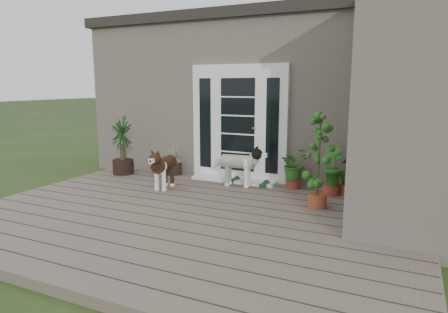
% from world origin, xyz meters
% --- Properties ---
extents(deck, '(6.20, 4.60, 0.12)m').
position_xyz_m(deck, '(0.00, 0.40, 0.06)').
color(deck, '#6B5B4C').
rests_on(deck, ground).
extents(house_main, '(7.40, 4.00, 3.10)m').
position_xyz_m(house_main, '(0.00, 4.65, 1.55)').
color(house_main, '#665E54').
rests_on(house_main, ground).
extents(roof_main, '(7.60, 4.20, 0.20)m').
position_xyz_m(roof_main, '(0.00, 4.65, 3.20)').
color(roof_main, '#2D2826').
rests_on(roof_main, house_main).
extents(house_wing, '(1.60, 2.40, 3.10)m').
position_xyz_m(house_wing, '(2.90, 1.50, 1.55)').
color(house_wing, '#665E54').
rests_on(house_wing, ground).
extents(door_unit, '(1.90, 0.14, 2.15)m').
position_xyz_m(door_unit, '(-0.20, 2.60, 1.19)').
color(door_unit, white).
rests_on(door_unit, deck).
extents(door_step, '(1.60, 0.40, 0.05)m').
position_xyz_m(door_step, '(-0.20, 2.40, 0.14)').
color(door_step, white).
rests_on(door_step, deck).
extents(brindle_dog, '(0.44, 0.80, 0.63)m').
position_xyz_m(brindle_dog, '(-1.07, 1.38, 0.44)').
color(brindle_dog, '#3C2315').
rests_on(brindle_dog, deck).
extents(white_dog, '(0.80, 0.40, 0.64)m').
position_xyz_m(white_dog, '(0.02, 2.08, 0.44)').
color(white_dog, beige).
rests_on(white_dog, deck).
extents(spider_plant, '(0.74, 0.74, 0.60)m').
position_xyz_m(spider_plant, '(-1.53, 2.40, 0.42)').
color(spider_plant, '#86945B').
rests_on(spider_plant, deck).
extents(yucca, '(0.83, 0.83, 1.15)m').
position_xyz_m(yucca, '(-2.47, 2.01, 0.69)').
color(yucca, '#103217').
rests_on(yucca, deck).
extents(herb_a, '(0.70, 0.70, 0.64)m').
position_xyz_m(herb_a, '(0.95, 2.36, 0.44)').
color(herb_a, '#204C15').
rests_on(herb_a, deck).
extents(herb_b, '(0.54, 0.54, 0.57)m').
position_xyz_m(herb_b, '(1.62, 2.22, 0.40)').
color(herb_b, '#275819').
rests_on(herb_b, deck).
extents(herb_c, '(0.44, 0.44, 0.49)m').
position_xyz_m(herb_c, '(1.85, 2.40, 0.37)').
color(herb_c, '#234E16').
rests_on(herb_c, deck).
extents(sapling, '(0.46, 0.46, 1.45)m').
position_xyz_m(sapling, '(1.56, 1.44, 0.85)').
color(sapling, '#1D5217').
rests_on(sapling, deck).
extents(clog_left, '(0.18, 0.30, 0.08)m').
position_xyz_m(clog_left, '(-0.15, 2.31, 0.16)').
color(clog_left, black).
rests_on(clog_left, deck).
extents(clog_right, '(0.15, 0.30, 0.09)m').
position_xyz_m(clog_right, '(0.46, 2.24, 0.16)').
color(clog_right, '#13311B').
rests_on(clog_right, deck).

